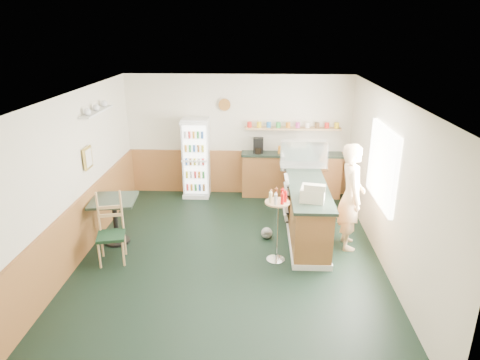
# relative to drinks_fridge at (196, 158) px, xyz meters

# --- Properties ---
(ground) EXTENTS (6.00, 6.00, 0.00)m
(ground) POSITION_rel_drinks_fridge_xyz_m (0.94, -2.74, -0.88)
(ground) COLOR black
(ground) RESTS_ON ground
(room_envelope) EXTENTS (5.04, 6.02, 2.72)m
(room_envelope) POSITION_rel_drinks_fridge_xyz_m (0.71, -2.01, 0.64)
(room_envelope) COLOR beige
(room_envelope) RESTS_ON ground
(service_counter) EXTENTS (0.68, 3.01, 1.01)m
(service_counter) POSITION_rel_drinks_fridge_xyz_m (2.29, -1.66, -0.42)
(service_counter) COLOR brown
(service_counter) RESTS_ON ground
(back_counter) EXTENTS (2.24, 0.42, 1.69)m
(back_counter) POSITION_rel_drinks_fridge_xyz_m (2.13, 0.06, -0.33)
(back_counter) COLOR brown
(back_counter) RESTS_ON ground
(drinks_fridge) EXTENTS (0.58, 0.52, 1.77)m
(drinks_fridge) POSITION_rel_drinks_fridge_xyz_m (0.00, 0.00, 0.00)
(drinks_fridge) COLOR white
(drinks_fridge) RESTS_ON ground
(display_case) EXTENTS (0.92, 0.48, 0.52)m
(display_case) POSITION_rel_drinks_fridge_xyz_m (2.29, -0.96, 0.38)
(display_case) COLOR silver
(display_case) RESTS_ON service_counter
(cash_register) EXTENTS (0.45, 0.47, 0.22)m
(cash_register) POSITION_rel_drinks_fridge_xyz_m (2.29, -2.63, 0.23)
(cash_register) COLOR beige
(cash_register) RESTS_ON service_counter
(shopkeeper) EXTENTS (0.46, 0.63, 1.87)m
(shopkeeper) POSITION_rel_drinks_fridge_xyz_m (2.99, -2.27, 0.05)
(shopkeeper) COLOR tan
(shopkeeper) RESTS_ON ground
(condiment_stand) EXTENTS (0.39, 0.39, 1.23)m
(condiment_stand) POSITION_rel_drinks_fridge_xyz_m (1.71, -2.84, -0.07)
(condiment_stand) COLOR silver
(condiment_stand) RESTS_ON ground
(newspaper_rack) EXTENTS (0.09, 0.42, 0.85)m
(newspaper_rack) POSITION_rel_drinks_fridge_xyz_m (1.93, -1.69, -0.23)
(newspaper_rack) COLOR black
(newspaper_rack) RESTS_ON ground
(cafe_table) EXTENTS (0.84, 0.84, 0.84)m
(cafe_table) POSITION_rel_drinks_fridge_xyz_m (-1.11, -2.34, -0.29)
(cafe_table) COLOR black
(cafe_table) RESTS_ON ground
(cafe_chair) EXTENTS (0.52, 0.52, 1.16)m
(cafe_chair) POSITION_rel_drinks_fridge_xyz_m (-0.97, -2.90, -0.28)
(cafe_chair) COLOR black
(cafe_chair) RESTS_ON ground
(dog_doorstop) EXTENTS (0.20, 0.26, 0.25)m
(dog_doorstop) POSITION_rel_drinks_fridge_xyz_m (1.57, -2.08, -0.77)
(dog_doorstop) COLOR gray
(dog_doorstop) RESTS_ON ground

